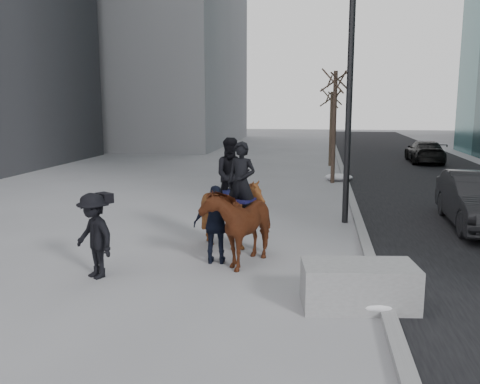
% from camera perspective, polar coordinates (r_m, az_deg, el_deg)
% --- Properties ---
extents(ground, '(120.00, 120.00, 0.00)m').
position_cam_1_polar(ground, '(10.97, -0.99, -8.82)').
color(ground, gray).
rests_on(ground, ground).
extents(road, '(8.00, 90.00, 0.01)m').
position_cam_1_polar(road, '(21.19, 23.01, -0.42)').
color(road, black).
rests_on(road, ground).
extents(curb, '(0.25, 90.00, 0.12)m').
position_cam_1_polar(curb, '(20.56, 12.16, 0.01)').
color(curb, gray).
rests_on(curb, ground).
extents(planter, '(2.06, 1.22, 0.78)m').
position_cam_1_polar(planter, '(9.24, 13.19, -10.19)').
color(planter, gray).
rests_on(planter, ground).
extents(car_near, '(1.86, 4.85, 1.58)m').
position_cam_1_polar(car_near, '(16.03, 25.39, -0.87)').
color(car_near, black).
rests_on(car_near, ground).
extents(car_far, '(1.99, 4.65, 1.34)m').
position_cam_1_polar(car_far, '(32.37, 20.04, 4.28)').
color(car_far, black).
rests_on(car_far, ground).
extents(tree_near, '(1.20, 1.20, 5.45)m').
position_cam_1_polar(tree_near, '(22.91, 10.54, 7.78)').
color(tree_near, '#3B2922').
rests_on(tree_near, ground).
extents(tree_far, '(1.20, 1.20, 4.62)m').
position_cam_1_polar(tree_far, '(29.26, 10.20, 7.41)').
color(tree_far, '#382B21').
rests_on(tree_far, ground).
extents(mounted_left, '(1.56, 2.28, 2.70)m').
position_cam_1_polar(mounted_left, '(11.32, 0.05, -2.95)').
color(mounted_left, '#522210').
rests_on(mounted_left, ground).
extents(mounted_right, '(1.80, 1.93, 2.71)m').
position_cam_1_polar(mounted_right, '(12.37, -0.96, -1.44)').
color(mounted_right, '#4F1F0F').
rests_on(mounted_right, ground).
extents(feeder, '(1.07, 0.91, 1.75)m').
position_cam_1_polar(feeder, '(11.26, -2.65, -3.69)').
color(feeder, black).
rests_on(feeder, ground).
extents(camera_crew, '(1.30, 1.17, 1.75)m').
position_cam_1_polar(camera_crew, '(10.74, -16.06, -4.70)').
color(camera_crew, black).
rests_on(camera_crew, ground).
extents(lamppost, '(0.25, 1.55, 9.09)m').
position_cam_1_polar(lamppost, '(15.35, 12.33, 15.20)').
color(lamppost, black).
rests_on(lamppost, ground).
extents(snow_piles, '(1.38, 15.82, 0.35)m').
position_cam_1_polar(snow_piles, '(15.62, 12.05, -2.70)').
color(snow_piles, white).
rests_on(snow_piles, ground).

